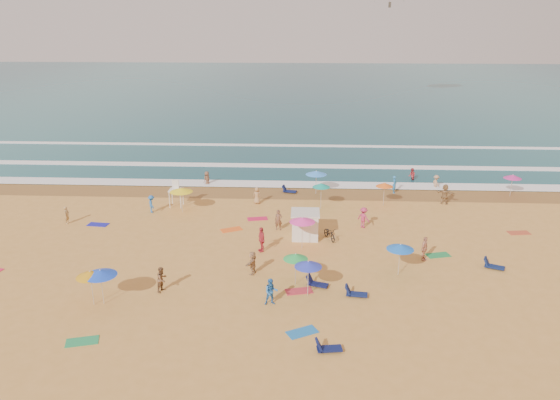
{
  "coord_description": "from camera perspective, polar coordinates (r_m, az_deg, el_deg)",
  "views": [
    {
      "loc": [
        0.23,
        -37.98,
        16.73
      ],
      "look_at": [
        -1.86,
        6.0,
        1.5
      ],
      "focal_mm": 35.0,
      "sensor_mm": 36.0,
      "label": 1
    }
  ],
  "objects": [
    {
      "name": "beachgoers",
      "position": [
        44.79,
        2.08,
        -1.76
      ],
      "size": [
        40.7,
        26.89,
        2.14
      ],
      "color": "tan",
      "rests_on": "ground"
    },
    {
      "name": "wet_sand",
      "position": [
        53.18,
        2.33,
        0.74
      ],
      "size": [
        220.0,
        220.0,
        0.0
      ],
      "primitive_type": "plane",
      "color": "olive",
      "rests_on": "ground"
    },
    {
      "name": "towels",
      "position": [
        38.3,
        0.03,
        -6.79
      ],
      "size": [
        40.66,
        19.94,
        0.03
      ],
      "color": "#E41C4A",
      "rests_on": "ground"
    },
    {
      "name": "beach_umbrellas",
      "position": [
        41.05,
        4.18,
        -1.82
      ],
      "size": [
        61.63,
        28.25,
        0.71
      ],
      "color": "#13A18F",
      "rests_on": "ground"
    },
    {
      "name": "bicycle",
      "position": [
        42.44,
        5.2,
        -3.5
      ],
      "size": [
        1.33,
        1.97,
        0.98
      ],
      "primitive_type": "imported",
      "rotation": [
        0.0,
        0.0,
        0.4
      ],
      "color": "black",
      "rests_on": "ground"
    },
    {
      "name": "loungers",
      "position": [
        38.04,
        11.08,
        -7.11
      ],
      "size": [
        57.24,
        26.95,
        0.34
      ],
      "color": "#0E1447",
      "rests_on": "ground"
    },
    {
      "name": "ocean",
      "position": [
        123.12,
        2.64,
        11.25
      ],
      "size": [
        220.0,
        140.0,
        0.18
      ],
      "primitive_type": "cube",
      "color": "#0C4756",
      "rests_on": "ground"
    },
    {
      "name": "cabana",
      "position": [
        42.48,
        2.65,
        -2.67
      ],
      "size": [
        2.0,
        2.0,
        2.0
      ],
      "primitive_type": "cube",
      "color": "white",
      "rests_on": "ground"
    },
    {
      "name": "cabana_roof",
      "position": [
        42.1,
        2.67,
        -1.33
      ],
      "size": [
        2.2,
        2.2,
        0.12
      ],
      "primitive_type": "cube",
      "color": "silver",
      "rests_on": "cabana"
    },
    {
      "name": "surf_foam",
      "position": [
        61.59,
        2.41,
        3.4
      ],
      "size": [
        200.0,
        18.7,
        0.05
      ],
      "color": "white",
      "rests_on": "ground"
    },
    {
      "name": "ground",
      "position": [
        41.5,
        2.18,
        -4.71
      ],
      "size": [
        220.0,
        220.0,
        0.0
      ],
      "primitive_type": "plane",
      "color": "gold",
      "rests_on": "ground"
    },
    {
      "name": "lifeguard_stand",
      "position": [
        50.08,
        -10.8,
        0.48
      ],
      "size": [
        1.2,
        1.2,
        2.1
      ],
      "primitive_type": null,
      "color": "white",
      "rests_on": "ground"
    }
  ]
}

